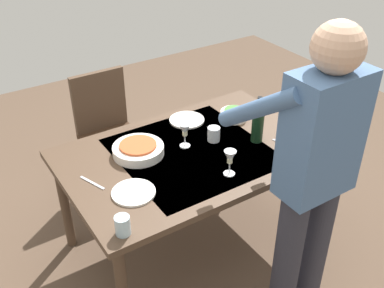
{
  "coord_description": "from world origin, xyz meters",
  "views": [
    {
      "loc": [
        1.23,
        1.89,
        2.22
      ],
      "look_at": [
        0.0,
        0.0,
        0.78
      ],
      "focal_mm": 42.85,
      "sensor_mm": 36.0,
      "label": 1
    }
  ],
  "objects_px": {
    "side_bowl_salad": "(234,114)",
    "dinner_plate_near": "(134,192)",
    "chair_near": "(107,126)",
    "wine_bottle": "(258,125)",
    "water_cup_near_right": "(214,134)",
    "dinner_plate_far": "(187,120)",
    "wine_glass_right": "(230,158)",
    "dining_table": "(192,161)",
    "wine_glass_left": "(185,131)",
    "serving_bowl_pasta": "(138,149)",
    "water_cup_near_left": "(123,225)",
    "person_server": "(312,173)"
  },
  "relations": [
    {
      "from": "side_bowl_salad",
      "to": "dinner_plate_near",
      "type": "bearing_deg",
      "value": 20.82
    },
    {
      "from": "chair_near",
      "to": "dinner_plate_near",
      "type": "xyz_separation_m",
      "value": [
        0.29,
        1.04,
        0.21
      ]
    },
    {
      "from": "chair_near",
      "to": "wine_bottle",
      "type": "bearing_deg",
      "value": 119.96
    },
    {
      "from": "water_cup_near_right",
      "to": "dinner_plate_far",
      "type": "bearing_deg",
      "value": -88.58
    },
    {
      "from": "wine_glass_right",
      "to": "wine_bottle",
      "type": "bearing_deg",
      "value": -151.76
    },
    {
      "from": "dining_table",
      "to": "dinner_plate_near",
      "type": "distance_m",
      "value": 0.5
    },
    {
      "from": "wine_bottle",
      "to": "dinner_plate_far",
      "type": "relative_size",
      "value": 1.29
    },
    {
      "from": "side_bowl_salad",
      "to": "water_cup_near_right",
      "type": "bearing_deg",
      "value": 29.05
    },
    {
      "from": "dining_table",
      "to": "dinner_plate_far",
      "type": "distance_m",
      "value": 0.37
    },
    {
      "from": "wine_bottle",
      "to": "wine_glass_left",
      "type": "bearing_deg",
      "value": -24.71
    },
    {
      "from": "side_bowl_salad",
      "to": "wine_glass_left",
      "type": "bearing_deg",
      "value": 13.66
    },
    {
      "from": "chair_near",
      "to": "water_cup_near_right",
      "type": "distance_m",
      "value": 0.95
    },
    {
      "from": "chair_near",
      "to": "wine_bottle",
      "type": "height_order",
      "value": "wine_bottle"
    },
    {
      "from": "water_cup_near_right",
      "to": "dinner_plate_near",
      "type": "relative_size",
      "value": 0.39
    },
    {
      "from": "serving_bowl_pasta",
      "to": "side_bowl_salad",
      "type": "relative_size",
      "value": 1.67
    },
    {
      "from": "dining_table",
      "to": "serving_bowl_pasta",
      "type": "bearing_deg",
      "value": -27.16
    },
    {
      "from": "chair_near",
      "to": "wine_bottle",
      "type": "distance_m",
      "value": 1.18
    },
    {
      "from": "chair_near",
      "to": "dinner_plate_near",
      "type": "bearing_deg",
      "value": 74.25
    },
    {
      "from": "wine_glass_right",
      "to": "dinner_plate_far",
      "type": "distance_m",
      "value": 0.65
    },
    {
      "from": "water_cup_near_left",
      "to": "water_cup_near_right",
      "type": "distance_m",
      "value": 0.93
    },
    {
      "from": "dining_table",
      "to": "wine_bottle",
      "type": "height_order",
      "value": "wine_bottle"
    },
    {
      "from": "side_bowl_salad",
      "to": "chair_near",
      "type": "bearing_deg",
      "value": -48.26
    },
    {
      "from": "person_server",
      "to": "wine_glass_left",
      "type": "distance_m",
      "value": 0.85
    },
    {
      "from": "chair_near",
      "to": "side_bowl_salad",
      "type": "height_order",
      "value": "chair_near"
    },
    {
      "from": "water_cup_near_left",
      "to": "dinner_plate_far",
      "type": "bearing_deg",
      "value": -137.96
    },
    {
      "from": "dining_table",
      "to": "wine_glass_right",
      "type": "bearing_deg",
      "value": 98.82
    },
    {
      "from": "chair_near",
      "to": "wine_glass_left",
      "type": "distance_m",
      "value": 0.88
    },
    {
      "from": "dining_table",
      "to": "dinner_plate_near",
      "type": "xyz_separation_m",
      "value": [
        0.47,
        0.17,
        0.08
      ]
    },
    {
      "from": "wine_glass_left",
      "to": "serving_bowl_pasta",
      "type": "xyz_separation_m",
      "value": [
        0.27,
        -0.07,
        -0.07
      ]
    },
    {
      "from": "chair_near",
      "to": "water_cup_near_left",
      "type": "height_order",
      "value": "chair_near"
    },
    {
      "from": "dining_table",
      "to": "serving_bowl_pasta",
      "type": "relative_size",
      "value": 5.05
    },
    {
      "from": "wine_glass_right",
      "to": "dining_table",
      "type": "bearing_deg",
      "value": -81.18
    },
    {
      "from": "serving_bowl_pasta",
      "to": "dinner_plate_far",
      "type": "distance_m",
      "value": 0.48
    },
    {
      "from": "dinner_plate_near",
      "to": "dining_table",
      "type": "bearing_deg",
      "value": -160.19
    },
    {
      "from": "serving_bowl_pasta",
      "to": "dinner_plate_near",
      "type": "bearing_deg",
      "value": 58.71
    },
    {
      "from": "chair_near",
      "to": "side_bowl_salad",
      "type": "bearing_deg",
      "value": 131.74
    },
    {
      "from": "person_server",
      "to": "dinner_plate_near",
      "type": "relative_size",
      "value": 7.34
    },
    {
      "from": "water_cup_near_right",
      "to": "dinner_plate_far",
      "type": "xyz_separation_m",
      "value": [
        0.01,
        -0.29,
        -0.04
      ]
    },
    {
      "from": "wine_bottle",
      "to": "water_cup_near_left",
      "type": "xyz_separation_m",
      "value": [
        1.04,
        0.29,
        -0.06
      ]
    },
    {
      "from": "dining_table",
      "to": "dinner_plate_near",
      "type": "relative_size",
      "value": 6.58
    },
    {
      "from": "wine_glass_right",
      "to": "wine_glass_left",
      "type": "bearing_deg",
      "value": -81.98
    },
    {
      "from": "serving_bowl_pasta",
      "to": "side_bowl_salad",
      "type": "bearing_deg",
      "value": -177.22
    },
    {
      "from": "water_cup_near_left",
      "to": "dinner_plate_near",
      "type": "bearing_deg",
      "value": -125.91
    },
    {
      "from": "person_server",
      "to": "wine_glass_right",
      "type": "bearing_deg",
      "value": -73.81
    },
    {
      "from": "wine_glass_right",
      "to": "side_bowl_salad",
      "type": "bearing_deg",
      "value": -129.65
    },
    {
      "from": "dining_table",
      "to": "serving_bowl_pasta",
      "type": "distance_m",
      "value": 0.33
    },
    {
      "from": "water_cup_near_left",
      "to": "side_bowl_salad",
      "type": "relative_size",
      "value": 0.55
    },
    {
      "from": "wine_bottle",
      "to": "dinner_plate_near",
      "type": "bearing_deg",
      "value": 3.57
    },
    {
      "from": "chair_near",
      "to": "dinner_plate_far",
      "type": "xyz_separation_m",
      "value": [
        -0.34,
        0.55,
        0.21
      ]
    },
    {
      "from": "wine_glass_right",
      "to": "serving_bowl_pasta",
      "type": "xyz_separation_m",
      "value": [
        0.33,
        -0.45,
        -0.07
      ]
    }
  ]
}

